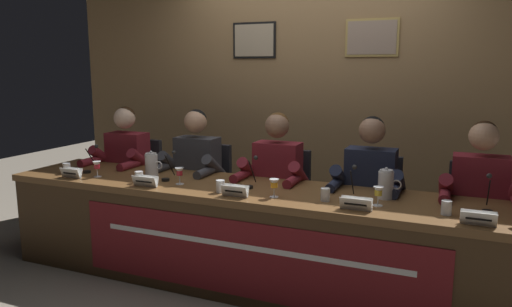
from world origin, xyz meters
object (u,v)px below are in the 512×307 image
at_px(water_cup_far_right, 446,208).
at_px(panelist_left, 193,171).
at_px(water_cup_right, 325,195).
at_px(microphone_right, 351,189).
at_px(nameplate_left, 145,181).
at_px(nameplate_center, 235,191).
at_px(chair_center, 282,206).
at_px(microphone_left, 168,170).
at_px(chair_right, 371,217).
at_px(water_pitcher_right_side, 386,184).
at_px(panelist_far_left, 122,164).
at_px(water_cup_center, 220,187).
at_px(water_cup_left, 139,178).
at_px(panelist_far_right, 479,199).
at_px(water_cup_far_left, 67,169).
at_px(microphone_far_right, 488,199).
at_px(nameplate_right, 356,204).
at_px(nameplate_far_left, 71,173).
at_px(water_pitcher_left_side, 152,165).
at_px(chair_left, 205,197).
at_px(juice_glass_left, 179,173).
at_px(juice_glass_far_left, 97,166).
at_px(conference_table, 250,223).
at_px(panelist_center, 274,179).
at_px(microphone_far_left, 90,163).
at_px(nameplate_far_right, 478,218).
at_px(microphone_center, 251,177).
at_px(chair_far_left, 137,189).
at_px(juice_glass_right, 378,192).
at_px(juice_glass_center, 274,185).
at_px(panelist_right, 368,188).

bearing_deg(water_cup_far_right, panelist_left, 165.91).
relative_size(water_cup_right, microphone_right, 0.39).
xyz_separation_m(nameplate_left, nameplate_center, (0.71, 0.00, 0.00)).
height_order(chair_center, nameplate_center, chair_center).
bearing_deg(microphone_left, water_cup_far_right, -3.28).
distance_m(chair_right, water_pitcher_right_side, 0.63).
relative_size(panelist_far_left, water_cup_center, 14.46).
xyz_separation_m(water_cup_left, panelist_far_right, (2.32, 0.55, -0.05)).
relative_size(water_cup_far_left, microphone_far_right, 0.39).
height_order(water_cup_left, nameplate_right, water_cup_left).
bearing_deg(nameplate_far_left, water_pitcher_left_side, 26.13).
bearing_deg(chair_left, juice_glass_left, -75.95).
relative_size(water_cup_far_right, microphone_far_right, 0.39).
bearing_deg(water_cup_right, nameplate_center, -166.92).
relative_size(juice_glass_far_left, microphone_right, 0.57).
relative_size(nameplate_far_left, water_cup_far_right, 2.09).
xyz_separation_m(conference_table, panelist_center, (-0.00, 0.47, 0.21)).
bearing_deg(microphone_far_left, water_cup_far_right, -2.10).
height_order(nameplate_far_left, nameplate_far_right, same).
xyz_separation_m(microphone_center, panelist_far_right, (1.50, 0.35, -0.09)).
relative_size(conference_table, microphone_far_left, 18.25).
xyz_separation_m(chair_far_left, water_cup_left, (0.59, -0.75, 0.33)).
height_order(panelist_left, water_cup_far_right, panelist_left).
xyz_separation_m(nameplate_center, chair_right, (0.77, 0.83, -0.33)).
distance_m(water_cup_left, juice_glass_right, 1.74).
height_order(nameplate_far_left, nameplate_center, same).
bearing_deg(microphone_center, water_cup_far_right, -6.66).
relative_size(juice_glass_center, water_cup_right, 1.46).
xyz_separation_m(nameplate_center, panelist_far_right, (1.50, 0.63, -0.05)).
bearing_deg(microphone_left, chair_left, 91.50).
distance_m(conference_table, water_pitcher_left_side, 0.95).
height_order(panelist_center, juice_glass_center, panelist_center).
bearing_deg(panelist_center, juice_glass_center, -69.03).
relative_size(microphone_center, microphone_right, 1.00).
bearing_deg(water_cup_right, chair_far_left, 160.93).
bearing_deg(nameplate_center, microphone_right, 17.44).
distance_m(microphone_left, nameplate_far_right, 2.16).
bearing_deg(panelist_right, conference_table, -146.97).
distance_m(panelist_left, microphone_right, 1.47).
relative_size(microphone_right, panelist_far_right, 0.18).
distance_m(juice_glass_far_left, juice_glass_center, 1.49).
distance_m(chair_far_left, juice_glass_right, 2.45).
bearing_deg(panelist_far_right, water_cup_far_right, -110.84).
bearing_deg(nameplate_left, microphone_right, 9.19).
relative_size(chair_far_left, microphone_right, 4.17).
relative_size(chair_center, panelist_center, 0.73).
height_order(nameplate_far_left, juice_glass_right, juice_glass_right).
relative_size(water_cup_left, juice_glass_right, 0.69).
bearing_deg(nameplate_far_left, water_cup_far_left, 144.33).
height_order(panelist_center, chair_right, panelist_center).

